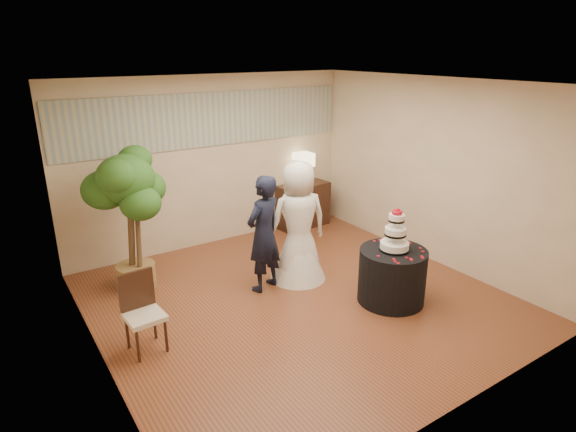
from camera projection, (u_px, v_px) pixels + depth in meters
floor at (298, 300)px, 6.43m from camera, size 5.00×5.00×0.00m
ceiling at (300, 83)px, 5.51m from camera, size 5.00×5.00×0.00m
wall_back at (212, 162)px, 7.93m from camera, size 5.00×0.06×2.80m
wall_front at (471, 274)px, 4.01m from camera, size 5.00×0.06×2.80m
wall_left at (88, 243)px, 4.66m from camera, size 0.06×5.00×2.80m
wall_right at (434, 172)px, 7.28m from camera, size 0.06×5.00×2.80m
mural_border at (211, 119)px, 7.68m from camera, size 4.90×0.02×0.85m
groom at (264, 234)px, 6.48m from camera, size 0.69×0.56×1.63m
bride at (298, 222)px, 6.76m from camera, size 1.00×0.97×1.75m
cake_table at (392, 276)px, 6.30m from camera, size 0.92×0.92×0.72m
wedding_cake at (396, 229)px, 6.08m from camera, size 0.37×0.37×0.58m
console at (303, 205)px, 8.96m from camera, size 1.01×0.51×0.82m
table_lamp at (304, 169)px, 8.72m from camera, size 0.30×0.30×0.58m
ficus_tree at (130, 220)px, 6.44m from camera, size 1.32×1.32×2.00m
side_chair at (144, 314)px, 5.22m from camera, size 0.44×0.46×0.90m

